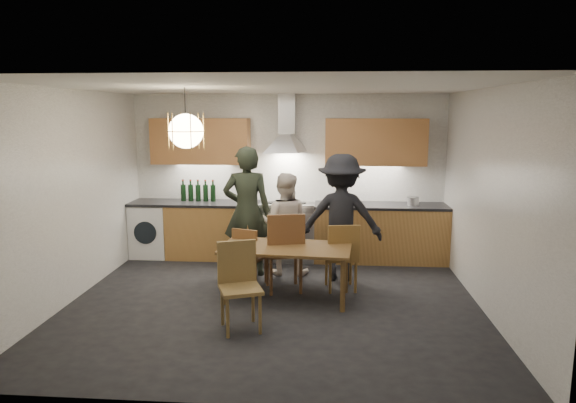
# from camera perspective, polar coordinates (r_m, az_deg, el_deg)

# --- Properties ---
(ground) EXTENTS (5.00, 5.00, 0.00)m
(ground) POSITION_cam_1_polar(r_m,az_deg,el_deg) (6.45, -1.62, -11.17)
(ground) COLOR black
(ground) RESTS_ON ground
(room_shell) EXTENTS (5.02, 4.52, 2.61)m
(room_shell) POSITION_cam_1_polar(r_m,az_deg,el_deg) (6.04, -1.69, 4.10)
(room_shell) COLOR white
(room_shell) RESTS_ON ground
(counter_run) EXTENTS (5.00, 0.62, 0.90)m
(counter_run) POSITION_cam_1_polar(r_m,az_deg,el_deg) (8.17, -0.02, -3.30)
(counter_run) COLOR #BF8B49
(counter_run) RESTS_ON ground
(range_stove) EXTENTS (0.90, 0.60, 0.92)m
(range_stove) POSITION_cam_1_polar(r_m,az_deg,el_deg) (8.17, -0.18, -3.36)
(range_stove) COLOR silver
(range_stove) RESTS_ON ground
(wall_fixtures) EXTENTS (4.30, 0.54, 1.10)m
(wall_fixtures) POSITION_cam_1_polar(r_m,az_deg,el_deg) (8.08, -0.12, 6.76)
(wall_fixtures) COLOR tan
(wall_fixtures) RESTS_ON ground
(pendant_lamp) EXTENTS (0.43, 0.43, 0.70)m
(pendant_lamp) POSITION_cam_1_polar(r_m,az_deg,el_deg) (6.11, -11.27, 7.68)
(pendant_lamp) COLOR black
(pendant_lamp) RESTS_ON ground
(dining_table) EXTENTS (1.66, 0.93, 0.67)m
(dining_table) POSITION_cam_1_polar(r_m,az_deg,el_deg) (6.40, -0.22, -5.69)
(dining_table) COLOR brown
(dining_table) RESTS_ON ground
(chair_back_left) EXTENTS (0.47, 0.47, 0.81)m
(chair_back_left) POSITION_cam_1_polar(r_m,az_deg,el_deg) (6.88, -4.46, -5.75)
(chair_back_left) COLOR brown
(chair_back_left) RESTS_ON ground
(chair_back_mid) EXTENTS (0.58, 0.58, 1.06)m
(chair_back_mid) POSITION_cam_1_polar(r_m,az_deg,el_deg) (6.61, -0.36, -5.10)
(chair_back_mid) COLOR brown
(chair_back_mid) RESTS_ON ground
(chair_back_right) EXTENTS (0.47, 0.47, 0.90)m
(chair_back_right) POSITION_cam_1_polar(r_m,az_deg,el_deg) (6.72, 6.04, -5.69)
(chair_back_right) COLOR brown
(chair_back_right) RESTS_ON ground
(chair_front) EXTENTS (0.55, 0.55, 0.94)m
(chair_front) POSITION_cam_1_polar(r_m,az_deg,el_deg) (5.63, -5.49, -8.58)
(chair_front) COLOR brown
(chair_front) RESTS_ON ground
(person_left) EXTENTS (0.72, 0.52, 1.85)m
(person_left) POSITION_cam_1_polar(r_m,az_deg,el_deg) (7.30, -4.58, -1.09)
(person_left) COLOR black
(person_left) RESTS_ON ground
(person_mid) EXTENTS (0.75, 0.60, 1.47)m
(person_mid) POSITION_cam_1_polar(r_m,az_deg,el_deg) (7.36, -0.40, -2.50)
(person_mid) COLOR beige
(person_mid) RESTS_ON ground
(person_right) EXTENTS (1.15, 0.69, 1.76)m
(person_right) POSITION_cam_1_polar(r_m,az_deg,el_deg) (7.14, 5.93, -1.77)
(person_right) COLOR black
(person_right) RESTS_ON ground
(mixing_bowl) EXTENTS (0.34, 0.34, 0.08)m
(mixing_bowl) POSITION_cam_1_polar(r_m,az_deg,el_deg) (8.06, 6.91, -0.00)
(mixing_bowl) COLOR #B1B2B5
(mixing_bowl) RESTS_ON counter_run
(stock_pot) EXTENTS (0.21, 0.21, 0.12)m
(stock_pot) POSITION_cam_1_polar(r_m,az_deg,el_deg) (8.12, 13.72, 0.01)
(stock_pot) COLOR #B5B5B9
(stock_pot) RESTS_ON counter_run
(wine_bottles) EXTENTS (0.57, 0.08, 0.34)m
(wine_bottles) POSITION_cam_1_polar(r_m,az_deg,el_deg) (8.37, -9.96, 1.21)
(wine_bottles) COLOR black
(wine_bottles) RESTS_ON counter_run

